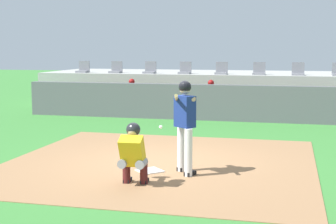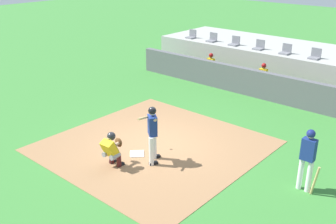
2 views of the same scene
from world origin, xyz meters
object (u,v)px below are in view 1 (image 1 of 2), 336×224
object	(u,v)px
home_plate	(150,171)
stadium_seat_3	(185,70)
dugout_player_0	(131,96)
stadium_seat_0	(83,69)
batter_at_plate	(185,121)
stadium_seat_2	(150,70)
stadium_seat_1	(116,70)
stadium_seat_6	(298,72)
stadium_seat_4	(221,71)
catcher_crouched	(133,152)
dugout_player_1	(210,98)
stadium_seat_5	(259,71)

from	to	relation	value
home_plate	stadium_seat_3	distance (m)	10.39
dugout_player_0	stadium_seat_0	xyz separation A→B (m)	(-2.74, 2.03, 0.86)
batter_at_plate	stadium_seat_2	xyz separation A→B (m)	(-3.58, 10.18, 0.50)
stadium_seat_1	stadium_seat_6	size ratio (longest dim) A/B	1.00
stadium_seat_1	stadium_seat_4	world-z (taller)	same
stadium_seat_2	catcher_crouched	bearing A→B (deg)	-75.58
home_plate	stadium_seat_1	world-z (taller)	stadium_seat_1
stadium_seat_2	dugout_player_1	bearing A→B (deg)	-36.16
stadium_seat_1	dugout_player_1	bearing A→B (deg)	-25.69
catcher_crouched	stadium_seat_0	distance (m)	12.60
dugout_player_1	stadium_seat_4	distance (m)	2.21
dugout_player_1	home_plate	bearing A→B (deg)	-89.26
batter_at_plate	stadium_seat_3	world-z (taller)	stadium_seat_3
dugout_player_0	stadium_seat_3	size ratio (longest dim) A/B	2.71
batter_at_plate	dugout_player_1	distance (m)	8.19
home_plate	dugout_player_1	xyz separation A→B (m)	(-0.10, 8.14, 0.65)
catcher_crouched	stadium_seat_2	size ratio (longest dim) A/B	4.16
stadium_seat_4	stadium_seat_3	bearing A→B (deg)	180.00
home_plate	dugout_player_0	bearing A→B (deg)	110.47
dugout_player_1	stadium_seat_4	world-z (taller)	stadium_seat_4
home_plate	stadium_seat_0	size ratio (longest dim) A/B	0.92
home_plate	catcher_crouched	world-z (taller)	catcher_crouched
stadium_seat_4	dugout_player_0	bearing A→B (deg)	-146.21
dugout_player_1	stadium_seat_5	world-z (taller)	stadium_seat_5
batter_at_plate	stadium_seat_0	xyz separation A→B (m)	(-6.47, 10.18, 0.50)
stadium_seat_2	stadium_seat_5	world-z (taller)	same
dugout_player_1	stadium_seat_3	distance (m)	2.58
catcher_crouched	stadium_seat_0	bearing A→B (deg)	117.28
stadium_seat_2	stadium_seat_6	distance (m)	5.78
home_plate	batter_at_plate	distance (m)	1.23
dugout_player_0	stadium_seat_1	world-z (taller)	stadium_seat_1
home_plate	stadium_seat_4	bearing A→B (deg)	90.00
home_plate	catcher_crouched	size ratio (longest dim) A/B	0.22
dugout_player_0	stadium_seat_5	xyz separation A→B (m)	(4.49, 2.03, 0.86)
catcher_crouched	stadium_seat_3	size ratio (longest dim) A/B	4.16
catcher_crouched	stadium_seat_6	distance (m)	11.58
stadium_seat_1	stadium_seat_4	bearing A→B (deg)	0.00
dugout_player_0	stadium_seat_4	distance (m)	3.76
dugout_player_0	stadium_seat_1	bearing A→B (deg)	122.42
stadium_seat_1	stadium_seat_6	bearing A→B (deg)	0.00
dugout_player_1	stadium_seat_1	size ratio (longest dim) A/B	2.71
catcher_crouched	dugout_player_1	bearing A→B (deg)	90.55
batter_at_plate	stadium_seat_4	distance (m)	10.21
catcher_crouched	stadium_seat_2	world-z (taller)	stadium_seat_2
stadium_seat_5	dugout_player_1	bearing A→B (deg)	-127.28
stadium_seat_0	stadium_seat_6	distance (m)	8.67
stadium_seat_2	stadium_seat_4	world-z (taller)	same
dugout_player_0	stadium_seat_3	bearing A→B (deg)	51.88
catcher_crouched	home_plate	bearing A→B (deg)	89.04
dugout_player_1	stadium_seat_2	size ratio (longest dim) A/B	2.71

